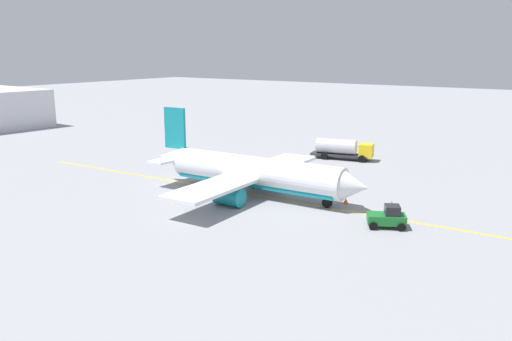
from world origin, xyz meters
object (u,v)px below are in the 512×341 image
safety_cone_wingtip (391,203)px  pushback_tug (388,217)px  refueling_worker (287,163)px  fuel_tanker (343,149)px  safety_cone_nose (346,201)px  airplane (253,173)px

safety_cone_wingtip → pushback_tug: bearing=-72.8°
pushback_tug → refueling_worker: 26.88m
fuel_tanker → safety_cone_nose: (10.79, -21.98, -1.39)m
refueling_worker → safety_cone_wingtip: 21.27m
fuel_tanker → pushback_tug: fuel_tanker is taller
safety_cone_nose → safety_cone_wingtip: size_ratio=1.10×
refueling_worker → pushback_tug: bearing=-37.7°
airplane → pushback_tug: airplane is taller
airplane → refueling_worker: 14.90m
fuel_tanker → safety_cone_nose: bearing=-63.9°
safety_cone_nose → refueling_worker: bearing=142.0°
airplane → fuel_tanker: airplane is taller
refueling_worker → safety_cone_nose: refueling_worker is taller
fuel_tanker → refueling_worker: bearing=-109.8°
airplane → safety_cone_wingtip: bearing=17.9°
fuel_tanker → refueling_worker: size_ratio=5.77×
airplane → fuel_tanker: bearing=90.3°
pushback_tug → safety_cone_nose: 8.38m
refueling_worker → safety_cone_wingtip: (19.09, -9.37, -0.53)m
fuel_tanker → safety_cone_wingtip: (15.27, -19.94, -1.42)m
refueling_worker → safety_cone_nose: size_ratio=2.64×
safety_cone_nose → safety_cone_wingtip: bearing=24.4°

